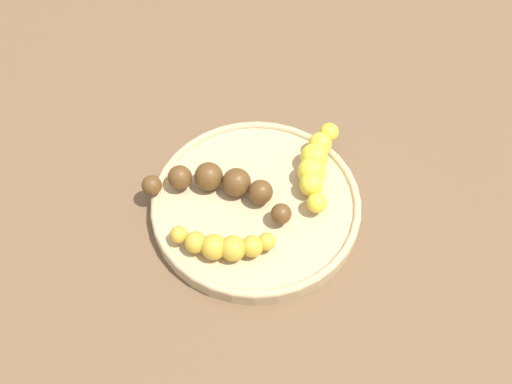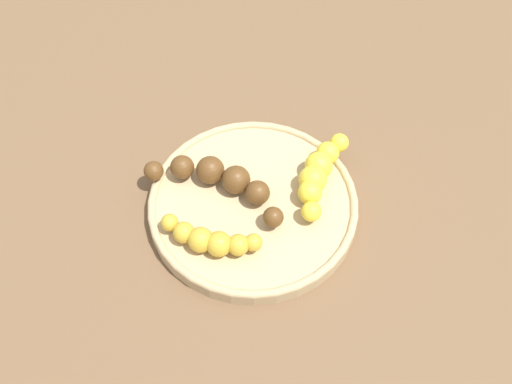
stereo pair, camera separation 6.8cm
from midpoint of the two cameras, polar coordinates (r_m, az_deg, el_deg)
ground_plane at (r=0.71m, az=-2.73°, el=-1.95°), size 2.40×2.40×0.00m
fruit_bowl at (r=0.70m, az=-2.77°, el=-1.40°), size 0.25×0.25×0.02m
banana_yellow at (r=0.71m, az=3.15°, el=2.50°), size 0.07×0.13×0.03m
banana_overripe at (r=0.69m, az=-6.31°, el=0.50°), size 0.17×0.10×0.03m
banana_spotted at (r=0.65m, az=-6.18°, el=-5.40°), size 0.12×0.05×0.03m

